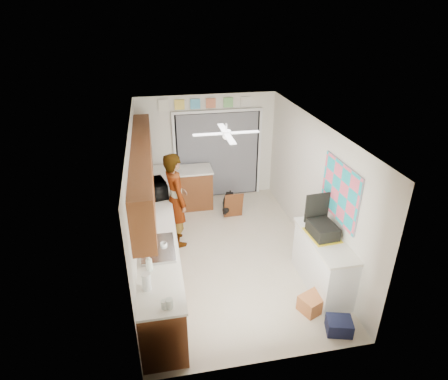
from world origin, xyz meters
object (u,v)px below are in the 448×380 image
suitcase (323,230)px  man (176,200)px  cardboard_box (313,303)px  dog (228,203)px  navy_crate (339,326)px  soap_bottle (149,263)px  paper_towel_roll (147,282)px  microwave (156,189)px  cup (164,245)px

suitcase → man: size_ratio=0.26×
cardboard_box → dog: 3.37m
suitcase → dog: (-0.99, 2.68, -0.82)m
suitcase → navy_crate: (-0.13, -1.10, -0.94)m
soap_bottle → paper_towel_roll: (-0.04, -0.39, -0.01)m
suitcase → dog: size_ratio=0.87×
microwave → suitcase: 3.22m
paper_towel_roll → dog: 3.97m
dog → suitcase: bearing=-48.4°
suitcase → cardboard_box: size_ratio=1.18×
navy_crate → cardboard_box: bearing=111.8°
suitcase → man: man is taller
soap_bottle → navy_crate: bearing=-15.5°
navy_crate → man: (-2.09, 2.77, 0.83)m
microwave → cardboard_box: size_ratio=1.33×
suitcase → man: 2.78m
cup → dog: (1.53, 2.54, -0.76)m
paper_towel_roll → cup: bearing=74.1°
navy_crate → soap_bottle: bearing=164.5°
cup → paper_towel_roll: paper_towel_roll is taller
microwave → cup: microwave is taller
soap_bottle → navy_crate: (2.62, -0.73, -0.96)m
cardboard_box → dog: size_ratio=0.73×
cup → navy_crate: cup is taller
microwave → paper_towel_roll: 2.69m
microwave → paper_towel_roll: size_ratio=2.20×
cup → man: bearing=78.9°
microwave → man: man is taller
microwave → cardboard_box: (2.26, -2.54, -0.96)m
cup → paper_towel_roll: (-0.26, -0.90, 0.08)m
suitcase → cardboard_box: (-0.32, -0.61, -0.92)m
microwave → paper_towel_roll: microwave is taller
navy_crate → suitcase: bearing=83.5°
paper_towel_roll → cardboard_box: (2.46, 0.15, -0.94)m
microwave → dog: microwave is taller
cup → navy_crate: (2.39, -1.24, -0.87)m
cup → navy_crate: bearing=-27.4°
man → soap_bottle: bearing=151.3°
dog → man: bearing=-119.3°
paper_towel_roll → man: man is taller
microwave → dog: (1.59, 0.76, -0.87)m
cardboard_box → navy_crate: cardboard_box is taller
soap_bottle → paper_towel_roll: soap_bottle is taller
soap_bottle → dog: (1.75, 3.05, -0.85)m
soap_bottle → navy_crate: 2.88m
cardboard_box → dog: bearing=101.5°
suitcase → dog: suitcase is taller
cardboard_box → navy_crate: bearing=-68.2°
paper_towel_roll → cardboard_box: bearing=3.4°
cup → suitcase: suitcase is taller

